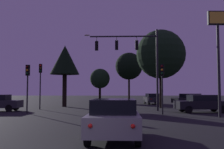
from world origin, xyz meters
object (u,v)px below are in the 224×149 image
object	(u,v)px
traffic_signal_mast_arm	(134,54)
traffic_light_corner_right	(162,79)
tree_center_horizon	(100,79)
tree_left_far	(129,66)
store_sign_illuminated	(218,40)
car_nearside_lane	(114,118)
traffic_light_corner_left	(40,77)
tree_right_cluster	(161,54)
car_parked_lot	(152,99)
car_far_lane	(189,99)
car_crossing_left	(202,103)
tree_behind_sign	(65,61)
traffic_light_median	(27,79)

from	to	relation	value
traffic_signal_mast_arm	traffic_light_corner_right	bearing A→B (deg)	-64.49
tree_center_horizon	tree_left_far	bearing A→B (deg)	3.77
store_sign_illuminated	tree_left_far	distance (m)	25.97
car_nearside_lane	traffic_light_corner_left	bearing A→B (deg)	114.35
car_nearside_lane	tree_right_cluster	xyz separation A→B (m)	(5.33, 18.55, 5.13)
car_parked_lot	tree_right_cluster	world-z (taller)	tree_right_cluster
traffic_signal_mast_arm	car_far_lane	world-z (taller)	traffic_signal_mast_arm
car_far_lane	store_sign_illuminated	size ratio (longest dim) A/B	0.64
traffic_light_corner_left	car_parked_lot	xyz separation A→B (m)	(13.02, 10.85, -2.46)
car_crossing_left	car_parked_lot	distance (m)	14.85
traffic_light_corner_right	car_nearside_lane	size ratio (longest dim) A/B	0.92
car_far_lane	traffic_light_corner_left	bearing A→B (deg)	-154.99
tree_behind_sign	tree_center_horizon	bearing A→B (deg)	73.86
car_nearside_lane	car_parked_lot	distance (m)	27.72
tree_right_cluster	car_parked_lot	bearing A→B (deg)	87.91
traffic_signal_mast_arm	tree_left_far	distance (m)	19.38
car_parked_lot	tree_left_far	xyz separation A→B (m)	(-2.85, 6.68, 5.29)
car_far_lane	tree_behind_sign	bearing A→B (deg)	-167.48
tree_left_far	tree_right_cluster	distance (m)	15.48
car_parked_lot	tree_center_horizon	world-z (taller)	tree_center_horizon
tree_right_cluster	traffic_signal_mast_arm	bearing A→B (deg)	-128.86
car_nearside_lane	store_sign_illuminated	xyz separation A→B (m)	(7.49, 8.28, 4.71)
traffic_light_median	car_nearside_lane	bearing A→B (deg)	-58.25
traffic_light_corner_right	tree_right_cluster	xyz separation A→B (m)	(1.43, 7.99, 3.10)
car_crossing_left	tree_right_cluster	bearing A→B (deg)	110.97
car_far_lane	tree_behind_sign	world-z (taller)	tree_behind_sign
traffic_signal_mast_arm	tree_right_cluster	size ratio (longest dim) A/B	0.89
tree_center_horizon	traffic_light_corner_right	bearing A→B (deg)	-75.28
traffic_signal_mast_arm	tree_right_cluster	distance (m)	5.27
traffic_light_corner_right	tree_behind_sign	bearing A→B (deg)	132.93
tree_behind_sign	car_far_lane	bearing A→B (deg)	12.52
car_nearside_lane	tree_left_far	bearing A→B (deg)	85.27
car_crossing_left	car_parked_lot	xyz separation A→B (m)	(-2.03, 14.71, -0.00)
traffic_signal_mast_arm	car_crossing_left	xyz separation A→B (m)	(5.64, -2.04, -4.58)
traffic_signal_mast_arm	car_crossing_left	bearing A→B (deg)	-19.87
car_parked_lot	car_nearside_lane	bearing A→B (deg)	-101.76
car_parked_lot	traffic_light_median	bearing A→B (deg)	-129.17
traffic_light_median	tree_right_cluster	size ratio (longest dim) A/B	0.47
car_far_lane	store_sign_illuminated	xyz separation A→B (m)	(-2.72, -16.21, 4.71)
store_sign_illuminated	tree_left_far	world-z (taller)	tree_left_far
traffic_light_corner_left	car_parked_lot	distance (m)	17.13
traffic_light_corner_right	store_sign_illuminated	world-z (taller)	store_sign_illuminated
tree_right_cluster	store_sign_illuminated	bearing A→B (deg)	-78.13
car_parked_lot	tree_left_far	size ratio (longest dim) A/B	0.50
store_sign_illuminated	car_crossing_left	bearing A→B (deg)	87.44
traffic_light_median	car_crossing_left	distance (m)	14.96
car_crossing_left	car_far_lane	xyz separation A→B (m)	(2.53, 12.06, -0.00)
traffic_signal_mast_arm	store_sign_illuminated	distance (m)	8.25
traffic_signal_mast_arm	car_nearside_lane	xyz separation A→B (m)	(-2.04, -14.47, -4.58)
traffic_light_median	traffic_signal_mast_arm	bearing A→B (deg)	18.06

